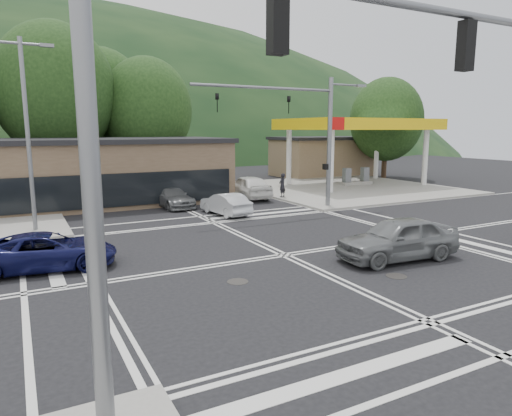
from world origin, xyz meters
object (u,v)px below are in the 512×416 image
car_grey_center (398,238)px  car_queue_b (248,187)px  car_northbound (171,197)px  car_queue_a (225,204)px  pedestrian (282,185)px  car_blue_west (47,251)px

car_grey_center → car_queue_b: (2.00, 16.50, 0.02)m
car_grey_center → car_northbound: (-4.00, 15.52, -0.18)m
car_queue_a → pedestrian: (6.02, 3.62, 0.35)m
car_grey_center → car_blue_west: bearing=-107.4°
car_queue_b → car_grey_center: bearing=87.1°
car_grey_center → car_queue_b: car_queue_b is taller
car_queue_b → pedestrian: bearing=149.4°
car_northbound → pedestrian: bearing=-9.8°
car_queue_a → car_northbound: bearing=-70.7°
car_queue_b → car_northbound: car_queue_b is taller
car_northbound → car_queue_a: bearing=-70.8°
car_blue_west → pedestrian: bearing=-49.6°
car_northbound → pedestrian: pedestrian is taller
car_grey_center → car_northbound: size_ratio=1.09×
car_queue_a → car_northbound: car_northbound is taller
car_queue_b → car_blue_west: bearing=43.9°
car_queue_a → car_northbound: size_ratio=0.88×
car_queue_a → car_queue_b: 6.42m
car_grey_center → car_northbound: bearing=-160.6°
car_northbound → car_queue_b: bearing=2.3°
car_grey_center → car_queue_b: 16.62m
car_blue_west → car_queue_a: bearing=-48.5°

